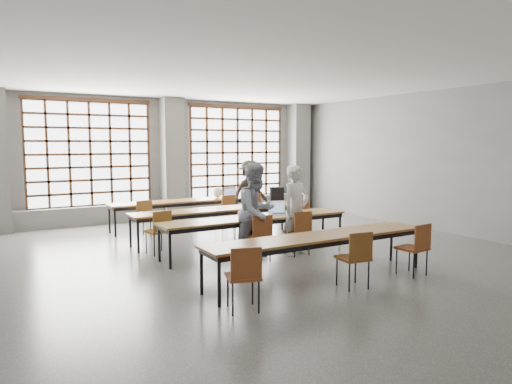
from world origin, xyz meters
TOP-DOWN VIEW (x-y plane):
  - floor at (0.00, 0.00)m, footprint 11.00×11.00m
  - ceiling at (0.00, 0.00)m, footprint 11.00×11.00m
  - wall_back at (0.00, 5.50)m, footprint 10.00×0.00m
  - wall_right at (5.00, 0.00)m, footprint 0.00×11.00m
  - column_mid at (0.00, 5.22)m, footprint 0.60×0.55m
  - column_right at (4.50, 5.22)m, footprint 0.60×0.55m
  - window_left at (-2.25, 5.42)m, footprint 3.32×0.12m
  - window_right at (2.25, 5.42)m, footprint 3.32×0.12m
  - sill_ledge at (0.00, 5.30)m, footprint 9.80×0.35m
  - desk_row_a at (-0.23, 3.55)m, footprint 4.00×0.70m
  - desk_row_b at (-0.21, 1.72)m, footprint 4.00×0.70m
  - desk_row_c at (-0.07, 0.27)m, footprint 4.00×0.70m
  - desk_row_d at (-0.15, -1.85)m, footprint 4.00×0.70m
  - chair_back_left at (-1.61, 2.92)m, footprint 0.50×0.51m
  - chair_back_mid at (0.58, 2.92)m, footprint 0.46×0.47m
  - chair_back_right at (1.36, 2.92)m, footprint 0.47×0.48m
  - chair_mid_left at (-1.80, 1.10)m, footprint 0.48×0.49m
  - chair_mid_centre at (0.21, 1.10)m, footprint 0.52×0.52m
  - chair_mid_right at (1.57, 1.10)m, footprint 0.50×0.51m
  - chair_front_left at (-0.38, -0.36)m, footprint 0.45×0.45m
  - chair_front_right at (0.53, -0.36)m, footprint 0.43×0.43m
  - chair_near_left at (-1.87, -2.47)m, footprint 0.52×0.52m
  - chair_near_mid at (0.04, -2.47)m, footprint 0.48×0.48m
  - chair_near_right at (1.36, -2.48)m, footprint 0.45×0.45m
  - student_male at (0.53, -0.23)m, footprint 0.72×0.54m
  - student_female at (-0.37, -0.23)m, footprint 1.04×0.91m
  - student_back at (1.37, 3.05)m, footprint 1.21×0.81m
  - laptop_front at (0.50, 0.37)m, footprint 0.44×0.40m
  - laptop_back at (1.12, 3.66)m, footprint 0.37×0.32m
  - mouse at (0.88, 0.25)m, footprint 0.11×0.09m
  - green_box at (-0.12, 0.35)m, footprint 0.27×0.18m
  - phone at (0.11, 0.17)m, footprint 0.13×0.07m
  - paper_sheet_a at (-0.81, 1.77)m, footprint 0.36×0.33m
  - paper_sheet_c at (-0.11, 1.72)m, footprint 0.34×0.27m
  - backpack at (1.39, 1.77)m, footprint 0.37×0.30m
  - plastic_bag at (0.67, 3.60)m, footprint 0.29×0.25m
  - red_pouch at (-1.85, -2.40)m, footprint 0.21×0.13m

SIDE VIEW (x-z plane):
  - floor at x=0.00m, z-range 0.00..0.00m
  - sill_ledge at x=0.00m, z-range 0.00..0.50m
  - red_pouch at x=-1.85m, z-range 0.47..0.53m
  - chair_back_left at x=-1.61m, z-range 0.10..0.98m
  - chair_back_mid at x=0.58m, z-range 0.10..0.98m
  - chair_back_right at x=1.36m, z-range 0.10..0.98m
  - chair_mid_left at x=-1.80m, z-range 0.10..0.98m
  - chair_mid_centre at x=0.21m, z-range 0.10..0.98m
  - chair_mid_right at x=1.57m, z-range 0.10..0.98m
  - chair_front_left at x=-0.38m, z-range 0.10..0.98m
  - chair_front_right at x=0.53m, z-range 0.10..0.98m
  - chair_near_left at x=-1.87m, z-range 0.10..0.98m
  - chair_near_mid at x=0.04m, z-range 0.10..0.98m
  - chair_near_right at x=1.36m, z-range 0.10..0.98m
  - desk_row_a at x=-0.23m, z-range 0.30..1.03m
  - desk_row_b at x=-0.21m, z-range 0.30..1.03m
  - desk_row_c at x=-0.07m, z-range 0.30..1.03m
  - desk_row_d at x=-0.15m, z-range 0.30..1.03m
  - paper_sheet_a at x=-0.81m, z-range 0.73..0.73m
  - paper_sheet_c at x=-0.11m, z-range 0.73..0.73m
  - phone at x=0.11m, z-range 0.73..0.74m
  - mouse at x=0.88m, z-range 0.73..0.77m
  - green_box at x=-0.12m, z-range 0.73..0.82m
  - laptop_front at x=0.50m, z-range 0.66..0.92m
  - laptop_back at x=1.12m, z-range 0.66..0.92m
  - student_back at x=1.37m, z-range 0.00..1.74m
  - plastic_bag at x=0.67m, z-range 0.73..1.02m
  - student_male at x=0.53m, z-range 0.00..1.77m
  - student_female at x=-0.37m, z-range 0.00..1.83m
  - backpack at x=1.39m, z-range 0.73..1.13m
  - wall_back at x=0.00m, z-range -3.25..6.75m
  - wall_right at x=5.00m, z-range -3.75..7.25m
  - column_mid at x=0.00m, z-range 0.00..3.50m
  - column_right at x=4.50m, z-range 0.00..3.50m
  - window_left at x=-2.25m, z-range 0.40..3.40m
  - window_right at x=2.25m, z-range 0.40..3.40m
  - ceiling at x=0.00m, z-range 3.50..3.50m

